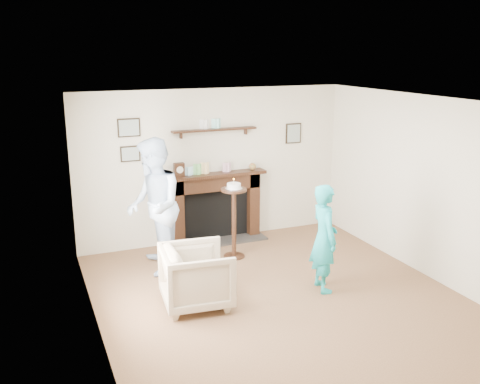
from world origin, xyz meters
name	(u,v)px	position (x,y,z in m)	size (l,w,h in m)	color
ground	(281,300)	(0.00, 0.00, 0.00)	(5.00, 5.00, 0.00)	brown
room_shell	(259,165)	(0.00, 0.69, 1.62)	(4.54, 5.02, 2.52)	beige
armchair	(197,304)	(-1.03, 0.28, 0.00)	(0.81, 0.84, 0.76)	tan
man	(157,270)	(-1.24, 1.53, 0.00)	(0.94, 0.73, 1.93)	silver
woman	(322,289)	(0.66, 0.08, 0.00)	(0.52, 0.34, 1.44)	#1FB49B
pedestal_table	(234,209)	(-0.01, 1.58, 0.77)	(0.39, 0.39, 1.24)	black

